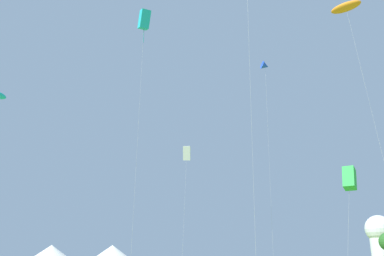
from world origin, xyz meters
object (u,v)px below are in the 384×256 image
object	(u,v)px
kite_green_box	(349,178)
kite_orange_parafoil	(346,7)
observatory_dome	(380,236)
kite_cyan_box	(144,20)
festival_tent_left	(51,255)
kite_blue_delta	(265,66)
kite_white_box	(187,153)
festival_tent_center	(112,255)

from	to	relation	value
kite_green_box	kite_orange_parafoil	world-z (taller)	kite_orange_parafoil
kite_green_box	observatory_dome	world-z (taller)	kite_green_box
kite_green_box	kite_cyan_box	bearing A→B (deg)	164.05
kite_orange_parafoil	festival_tent_left	size ratio (longest dim) A/B	6.06
kite_blue_delta	kite_orange_parafoil	xyz separation A→B (m)	(1.83, -23.89, -4.11)
kite_white_box	festival_tent_left	bearing A→B (deg)	173.12
kite_blue_delta	festival_tent_left	xyz separation A→B (m)	(-33.81, 4.83, -31.39)
kite_green_box	festival_tent_left	size ratio (longest dim) A/B	2.31
festival_tent_left	kite_white_box	bearing A→B (deg)	-6.88
kite_white_box	kite_cyan_box	xyz separation A→B (m)	(-7.78, -14.94, 14.95)
kite_cyan_box	festival_tent_center	world-z (taller)	kite_cyan_box
kite_orange_parafoil	kite_cyan_box	bearing A→B (deg)	153.84
kite_orange_parafoil	festival_tent_left	xyz separation A→B (m)	(-35.64, 28.72, -27.28)
kite_orange_parafoil	festival_tent_center	xyz separation A→B (m)	(-26.53, 28.72, -27.27)
festival_tent_left	observatory_dome	bearing A→B (deg)	19.72
kite_blue_delta	kite_white_box	world-z (taller)	kite_blue_delta
kite_white_box	kite_cyan_box	distance (m)	22.53
kite_orange_parafoil	kite_cyan_box	distance (m)	25.93
observatory_dome	kite_white_box	bearing A→B (deg)	-150.92
kite_blue_delta	observatory_dome	size ratio (longest dim) A/B	3.15
kite_blue_delta	kite_green_box	distance (m)	30.27
kite_orange_parafoil	festival_tent_center	bearing A→B (deg)	132.73
kite_green_box	kite_cyan_box	size ratio (longest dim) A/B	0.33
kite_cyan_box	kite_white_box	bearing A→B (deg)	62.49
kite_cyan_box	observatory_dome	world-z (taller)	kite_cyan_box
kite_blue_delta	kite_green_box	xyz separation A→B (m)	(2.32, -19.30, -23.20)
festival_tent_left	kite_orange_parafoil	bearing A→B (deg)	-38.86
kite_green_box	kite_blue_delta	bearing A→B (deg)	96.87
kite_green_box	kite_orange_parafoil	size ratio (longest dim) A/B	0.38
kite_blue_delta	festival_tent_center	distance (m)	40.23
kite_blue_delta	kite_cyan_box	xyz separation A→B (m)	(-21.22, -12.57, -0.55)
kite_blue_delta	kite_white_box	size ratio (longest dim) A/B	1.80
kite_orange_parafoil	observatory_dome	world-z (taller)	kite_orange_parafoil
kite_cyan_box	observatory_dome	xyz separation A→B (m)	(57.15, 42.39, -26.59)
kite_green_box	kite_white_box	size ratio (longest dim) A/B	0.60
kite_blue_delta	observatory_dome	xyz separation A→B (m)	(35.92, 29.82, -27.14)
observatory_dome	kite_blue_delta	bearing A→B (deg)	-140.31
kite_blue_delta	festival_tent_left	distance (m)	46.39
kite_white_box	observatory_dome	size ratio (longest dim) A/B	1.75
observatory_dome	festival_tent_center	bearing A→B (deg)	-157.60
kite_cyan_box	festival_tent_center	distance (m)	35.58
kite_green_box	festival_tent_center	xyz separation A→B (m)	(-27.02, 24.13, -8.18)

